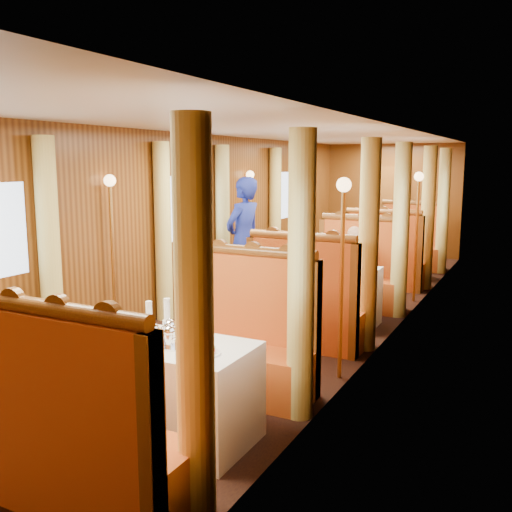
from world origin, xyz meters
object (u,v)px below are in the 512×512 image
Objects in this scene: table_near at (182,393)px; passenger at (353,260)px; banquette_far_fwd at (384,263)px; banquette_near_fwd at (86,446)px; banquette_near_aft at (246,348)px; teapot_left at (153,337)px; rose_vase_mid at (339,254)px; banquette_mid_fwd at (306,311)px; steward at (244,240)px; rose_vase_far at (399,227)px; fruit_plate at (206,352)px; table_mid at (335,296)px; banquette_mid_aft at (359,279)px; teapot_back at (170,333)px; table_far at (398,257)px; tea_tray at (165,344)px; teapot_right at (170,339)px; banquette_far_aft at (410,247)px.

table_near is 1.38× the size of passenger.
banquette_near_fwd is at bearing -90.00° from banquette_far_fwd.
banquette_near_aft is 1.19m from teapot_left.
banquette_near_fwd is 1.01m from teapot_left.
banquette_mid_fwd is at bearing -91.50° from rose_vase_mid.
steward is at bearing 161.35° from rose_vase_mid.
banquette_near_aft reaches higher than teapot_left.
steward is (-1.65, 1.58, 0.52)m from banquette_mid_fwd.
rose_vase_mid is (0.03, 1.02, 0.50)m from banquette_mid_fwd.
rose_vase_far is at bearing 90.60° from rose_vase_mid.
fruit_plate is 0.59× the size of rose_vase_far.
table_mid is 0.78× the size of banquette_mid_aft.
banquette_far_fwd is at bearing 90.00° from banquette_mid_fwd.
banquette_far_fwd is at bearing 90.00° from passenger.
passenger is (0.01, -2.79, -0.19)m from rose_vase_far.
rose_vase_mid is (0.16, 3.46, 0.12)m from teapot_back.
passenger is at bearing -90.00° from table_far.
rose_vase_far reaches higher than tea_tray.
rose_vase_far is 2.79m from passenger.
table_far is 2.80m from passenger.
banquette_far_aft is at bearing 112.01° from teapot_right.
fruit_plate is 3.61m from rose_vase_mid.
teapot_right reaches higher than table_mid.
table_mid is at bearing 86.93° from teapot_back.
banquette_far_fwd reaches higher than table_far.
passenger is at bearing 90.00° from table_mid.
teapot_left is at bearing -92.35° from passenger.
fruit_plate is 0.28× the size of passenger.
banquette_far_aft is (0.00, 4.51, 0.05)m from table_mid.
banquette_near_fwd is 9.03m from banquette_far_aft.
tea_tray is at bearing -90.78° from rose_vase_far.
table_mid is 1.83m from steward.
banquette_mid_aft reaches higher than rose_vase_mid.
banquette_near_fwd is at bearing -90.00° from passenger.
banquette_near_aft is 8.51× the size of teapot_left.
banquette_near_fwd is 8.67× the size of teapot_right.
banquette_far_aft is (0.00, 7.00, 0.00)m from banquette_near_aft.
rose_vase_far is (0.17, 7.11, 0.11)m from teapot_left.
table_far is (0.00, 2.49, -0.05)m from banquette_mid_aft.
passenger reaches higher than table_near.
rose_vase_far is 3.37m from steward.
banquette_far_aft is (0.00, 1.01, 0.05)m from table_far.
table_far is at bearing 97.89° from teapot_left.
banquette_far_fwd reaches higher than table_mid.
teapot_back is at bearing 104.43° from tea_tray.
teapot_left is at bearing -150.32° from table_near.
banquette_far_aft is 8.13m from teapot_left.
table_far is at bearing 111.96° from teapot_right.
banquette_mid_aft is 8.51× the size of teapot_left.
teapot_left reaches higher than table_mid.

